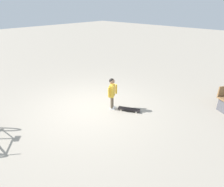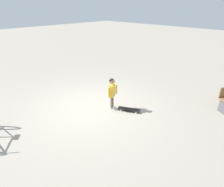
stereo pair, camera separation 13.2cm
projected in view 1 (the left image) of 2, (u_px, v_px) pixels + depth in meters
name	position (u px, v px, depth m)	size (l,w,h in m)	color
ground_plane	(90.00, 108.00, 6.46)	(50.00, 50.00, 0.00)	#9E9384
child_person	(112.00, 90.00, 6.14)	(0.26, 0.41, 1.06)	brown
skateboard	(129.00, 109.00, 6.26)	(0.72, 0.49, 0.07)	black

